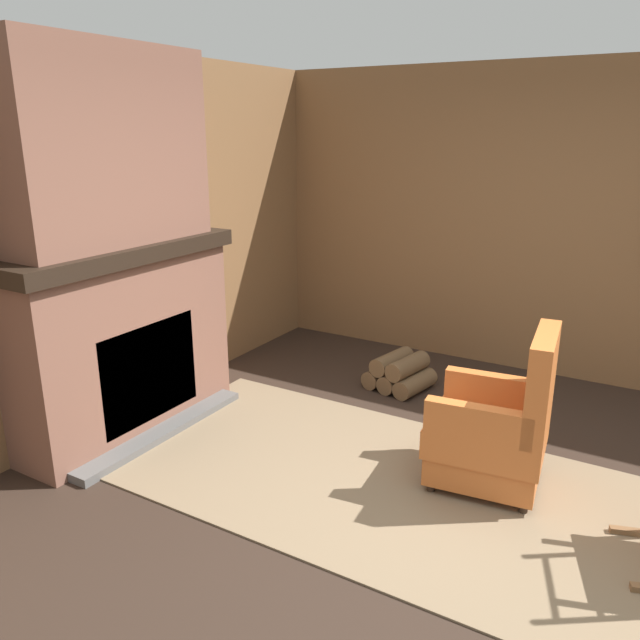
# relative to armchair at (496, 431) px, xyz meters

# --- Properties ---
(ground_plane) EXTENTS (14.00, 14.00, 0.00)m
(ground_plane) POSITION_rel_armchair_xyz_m (-0.11, -0.56, -0.36)
(ground_plane) COLOR #2D2119
(wood_panel_wall_left) EXTENTS (0.06, 5.85, 2.65)m
(wood_panel_wall_left) POSITION_rel_armchair_xyz_m (-2.76, -0.56, 0.96)
(wood_panel_wall_left) COLOR brown
(wood_panel_wall_left) RESTS_ON ground
(wood_panel_wall_back) EXTENTS (5.85, 0.09, 2.65)m
(wood_panel_wall_back) POSITION_rel_armchair_xyz_m (-0.09, 2.09, 0.97)
(wood_panel_wall_back) COLOR brown
(wood_panel_wall_back) RESTS_ON ground
(fireplace_hearth) EXTENTS (0.67, 1.79, 1.36)m
(fireplace_hearth) POSITION_rel_armchair_xyz_m (-2.49, -0.56, 0.31)
(fireplace_hearth) COLOR brown
(fireplace_hearth) RESTS_ON ground
(chimney_breast) EXTENTS (0.40, 1.48, 1.27)m
(chimney_breast) POSITION_rel_armchair_xyz_m (-2.50, -0.56, 1.63)
(chimney_breast) COLOR brown
(chimney_breast) RESTS_ON fireplace_hearth
(area_rug) EXTENTS (3.76, 1.75, 0.01)m
(area_rug) POSITION_rel_armchair_xyz_m (-0.49, -0.33, -0.36)
(area_rug) COLOR #7A664C
(area_rug) RESTS_ON ground
(armchair) EXTENTS (0.74, 0.67, 1.01)m
(armchair) POSITION_rel_armchair_xyz_m (0.00, 0.00, 0.00)
(armchair) COLOR #C6662D
(armchair) RESTS_ON ground
(firewood_stack) EXTENTS (0.55, 0.53, 0.29)m
(firewood_stack) POSITION_rel_armchair_xyz_m (-1.10, 1.09, -0.23)
(firewood_stack) COLOR brown
(firewood_stack) RESTS_ON ground
(oil_lamp_vase) EXTENTS (0.10, 0.10, 0.26)m
(oil_lamp_vase) POSITION_rel_armchair_xyz_m (-2.55, -1.03, 1.09)
(oil_lamp_vase) COLOR #99B29E
(oil_lamp_vase) RESTS_ON fireplace_hearth
(storage_case) EXTENTS (0.16, 0.25, 0.12)m
(storage_case) POSITION_rel_armchair_xyz_m (-2.55, 0.16, 1.06)
(storage_case) COLOR black
(storage_case) RESTS_ON fireplace_hearth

